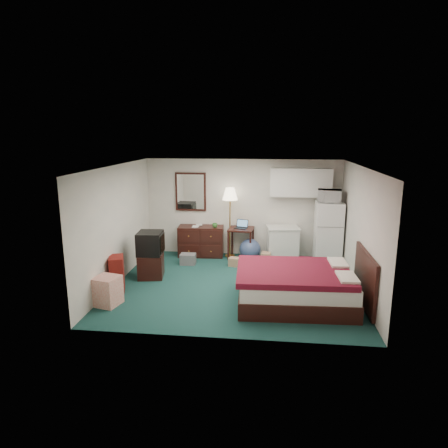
# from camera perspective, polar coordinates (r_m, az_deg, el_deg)

# --- Properties ---
(floor) EXTENTS (5.00, 4.50, 0.01)m
(floor) POSITION_cam_1_polar(r_m,az_deg,el_deg) (8.55, 1.52, -8.71)
(floor) COLOR #143535
(floor) RESTS_ON ground
(ceiling) EXTENTS (5.00, 4.50, 0.01)m
(ceiling) POSITION_cam_1_polar(r_m,az_deg,el_deg) (7.97, 1.62, 8.24)
(ceiling) COLOR beige
(ceiling) RESTS_ON walls
(walls) EXTENTS (5.01, 4.51, 2.50)m
(walls) POSITION_cam_1_polar(r_m,az_deg,el_deg) (8.17, 1.57, -0.53)
(walls) COLOR beige
(walls) RESTS_ON floor
(mirror) EXTENTS (0.80, 0.06, 1.00)m
(mirror) POSITION_cam_1_polar(r_m,az_deg,el_deg) (10.45, -4.77, 4.62)
(mirror) COLOR white
(mirror) RESTS_ON walls
(upper_cabinets) EXTENTS (1.50, 0.35, 0.70)m
(upper_cabinets) POSITION_cam_1_polar(r_m,az_deg,el_deg) (10.09, 10.90, 5.86)
(upper_cabinets) COLOR silver
(upper_cabinets) RESTS_ON walls
(headboard) EXTENTS (0.06, 1.56, 1.00)m
(headboard) POSITION_cam_1_polar(r_m,az_deg,el_deg) (7.78, 19.51, -7.39)
(headboard) COLOR black
(headboard) RESTS_ON walls
(dresser) EXTENTS (1.18, 0.59, 0.79)m
(dresser) POSITION_cam_1_polar(r_m,az_deg,el_deg) (10.42, -3.30, -2.44)
(dresser) COLOR black
(dresser) RESTS_ON floor
(floor_lamp) EXTENTS (0.41, 0.41, 1.80)m
(floor_lamp) POSITION_cam_1_polar(r_m,az_deg,el_deg) (10.23, 0.85, 0.20)
(floor_lamp) COLOR #C78A30
(floor_lamp) RESTS_ON floor
(desk) EXTENTS (0.66, 0.66, 0.78)m
(desk) POSITION_cam_1_polar(r_m,az_deg,el_deg) (10.25, 2.43, -2.72)
(desk) COLOR black
(desk) RESTS_ON floor
(exercise_ball) EXTENTS (0.57, 0.57, 0.54)m
(exercise_ball) POSITION_cam_1_polar(r_m,az_deg,el_deg) (10.12, 3.73, -3.65)
(exercise_ball) COLOR navy
(exercise_ball) RESTS_ON floor
(kitchen_counter) EXTENTS (0.81, 0.66, 0.82)m
(kitchen_counter) POSITION_cam_1_polar(r_m,az_deg,el_deg) (10.21, 8.35, -2.80)
(kitchen_counter) COLOR silver
(kitchen_counter) RESTS_ON floor
(fridge) EXTENTS (0.63, 0.63, 1.53)m
(fridge) POSITION_cam_1_polar(r_m,az_deg,el_deg) (10.02, 14.65, -1.27)
(fridge) COLOR white
(fridge) RESTS_ON floor
(bed) EXTENTS (2.16, 1.72, 0.67)m
(bed) POSITION_cam_1_polar(r_m,az_deg,el_deg) (7.67, 10.18, -8.84)
(bed) COLOR #440D14
(bed) RESTS_ON floor
(tv_stand) EXTENTS (0.62, 0.66, 0.53)m
(tv_stand) POSITION_cam_1_polar(r_m,az_deg,el_deg) (9.07, -10.39, -5.84)
(tv_stand) COLOR black
(tv_stand) RESTS_ON floor
(suitcase) EXTENTS (0.40, 0.51, 0.72)m
(suitcase) POSITION_cam_1_polar(r_m,az_deg,el_deg) (8.44, -15.06, -6.85)
(suitcase) COLOR maroon
(suitcase) RESTS_ON floor
(retail_box) EXTENTS (0.53, 0.53, 0.55)m
(retail_box) POSITION_cam_1_polar(r_m,az_deg,el_deg) (7.85, -16.37, -9.15)
(retail_box) COLOR silver
(retail_box) RESTS_ON floor
(file_bin) EXTENTS (0.38, 0.29, 0.26)m
(file_bin) POSITION_cam_1_polar(r_m,az_deg,el_deg) (9.84, -5.17, -5.00)
(file_bin) COLOR slate
(file_bin) RESTS_ON floor
(cardboard_box_a) EXTENTS (0.29, 0.26, 0.21)m
(cardboard_box_a) POSITION_cam_1_polar(r_m,az_deg,el_deg) (9.69, 1.46, -5.42)
(cardboard_box_a) COLOR #9B7656
(cardboard_box_a) RESTS_ON floor
(cardboard_box_b) EXTENTS (0.25, 0.29, 0.27)m
(cardboard_box_b) POSITION_cam_1_polar(r_m,az_deg,el_deg) (9.92, 6.02, -4.86)
(cardboard_box_b) COLOR #9B7656
(cardboard_box_b) RESTS_ON floor
(laptop) EXTENTS (0.36, 0.32, 0.21)m
(laptop) POSITION_cam_1_polar(r_m,az_deg,el_deg) (10.10, 2.44, -0.06)
(laptop) COLOR black
(laptop) RESTS_ON desk
(crt_tv) EXTENTS (0.58, 0.62, 0.50)m
(crt_tv) POSITION_cam_1_polar(r_m,az_deg,el_deg) (8.92, -10.51, -2.70)
(crt_tv) COLOR black
(crt_tv) RESTS_ON tv_stand
(microwave) EXTENTS (0.58, 0.37, 0.37)m
(microwave) POSITION_cam_1_polar(r_m,az_deg,el_deg) (9.80, 14.84, 4.09)
(microwave) COLOR white
(microwave) RESTS_ON fridge
(book_a) EXTENTS (0.17, 0.03, 0.23)m
(book_a) POSITION_cam_1_polar(r_m,az_deg,el_deg) (10.25, -4.56, 0.21)
(book_a) COLOR #9B7656
(book_a) RESTS_ON dresser
(book_b) EXTENTS (0.15, 0.06, 0.21)m
(book_b) POSITION_cam_1_polar(r_m,az_deg,el_deg) (10.43, -4.01, 0.38)
(book_b) COLOR #9B7656
(book_b) RESTS_ON dresser
(mug) EXTENTS (0.17, 0.15, 0.14)m
(mug) POSITION_cam_1_polar(r_m,az_deg,el_deg) (10.18, -1.32, -0.11)
(mug) COLOR #34782F
(mug) RESTS_ON dresser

